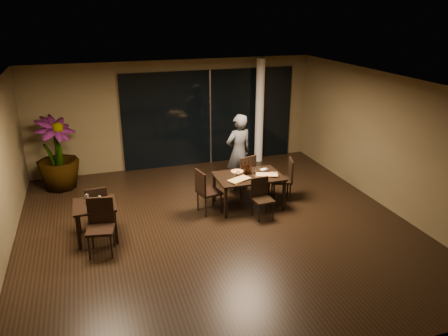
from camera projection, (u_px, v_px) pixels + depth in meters
ground at (217, 227)px, 9.17m from camera, size 8.00×8.00×0.00m
wall_back at (175, 114)px, 12.25m from camera, size 8.00×0.10×3.00m
wall_front at (318, 272)px, 5.03m from camera, size 8.00×0.10×3.00m
wall_right at (389, 142)px, 9.79m from camera, size 0.10×8.00×3.00m
ceiling at (216, 83)px, 8.10m from camera, size 8.00×8.00×0.04m
window_panel at (210, 117)px, 12.50m from camera, size 5.00×0.06×2.70m
column at (260, 111)px, 12.57m from camera, size 0.24×0.24×3.00m
main_table at (249, 179)px, 9.93m from camera, size 1.50×1.00×0.75m
side_table at (95, 210)px, 8.53m from camera, size 0.80×0.80×0.75m
chair_main_far at (245, 173)px, 10.52m from camera, size 0.60×0.60×1.03m
chair_main_near at (261, 196)px, 9.49m from camera, size 0.44×0.44×0.88m
chair_main_left at (206, 189)px, 9.62m from camera, size 0.56×0.56×1.02m
chair_main_right at (285, 177)px, 10.34m from camera, size 0.58×0.58×1.00m
chair_side_far at (97, 205)px, 8.97m from camera, size 0.46×0.46×0.94m
chair_side_near at (101, 223)px, 8.11m from camera, size 0.57×0.57×1.05m
diner at (239, 152)px, 10.77m from camera, size 0.74×0.58×1.93m
potted_plant at (57, 154)px, 10.81m from camera, size 1.42×1.42×1.84m
pizza_board_left at (239, 180)px, 9.61m from camera, size 0.56×0.47×0.01m
pizza_board_right at (267, 176)px, 9.88m from camera, size 0.59×0.40×0.01m
oblong_pizza_left at (239, 180)px, 9.61m from camera, size 0.53×0.41×0.02m
oblong_pizza_right at (267, 175)px, 9.87m from camera, size 0.51×0.35×0.02m
round_pizza at (237, 171)px, 10.12m from camera, size 0.28×0.28×0.01m
bottle_a at (245, 168)px, 9.88m from camera, size 0.07×0.07×0.33m
bottle_b at (250, 168)px, 9.92m from camera, size 0.06×0.06×0.29m
bottle_c at (248, 168)px, 9.91m from camera, size 0.07×0.07×0.33m
tumbler_left at (238, 174)px, 9.87m from camera, size 0.08×0.08×0.09m
tumbler_right at (255, 171)px, 10.03m from camera, size 0.08×0.08×0.09m
napkin_near at (274, 173)px, 10.02m from camera, size 0.20×0.15×0.01m
napkin_far at (264, 169)px, 10.25m from camera, size 0.20×0.15×0.01m
wine_glass_a at (87, 199)px, 8.50m from camera, size 0.08×0.08×0.19m
wine_glass_b at (100, 200)px, 8.44m from camera, size 0.08×0.08×0.18m
side_napkin at (95, 207)px, 8.33m from camera, size 0.20×0.14×0.01m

